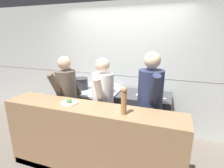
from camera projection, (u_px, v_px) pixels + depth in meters
The scene contains 14 objects.
ground_plane at pixel (99, 165), 2.75m from camera, with size 14.00×14.00×0.00m, color #6B6056.
wall_back_tiled at pixel (124, 68), 3.62m from camera, with size 8.00×0.06×2.60m.
oven_range at pixel (93, 110), 3.67m from camera, with size 1.07×0.71×0.88m.
prep_counter at pixel (143, 118), 3.32m from camera, with size 0.95×0.65×0.91m.
pass_counter at pixel (91, 141), 2.47m from camera, with size 2.52×0.45×1.05m.
stock_pot at pixel (81, 83), 3.63m from camera, with size 0.29×0.29×0.23m.
sauce_pot at pixel (105, 86), 3.43m from camera, with size 0.31×0.31×0.23m.
mixing_bowl_steel at pixel (143, 92), 3.19m from camera, with size 0.26×0.26×0.09m.
chefs_knife at pixel (155, 99), 2.97m from camera, with size 0.30×0.21×0.02m.
plated_dish_main at pixel (69, 102), 2.42m from camera, with size 0.23×0.23×0.08m.
pepper_mill at pixel (124, 100), 2.06m from camera, with size 0.08×0.08×0.34m.
chef_head_cook at pixel (67, 99), 2.99m from camera, with size 0.40×0.72×1.64m.
chef_sous at pixel (103, 104), 2.78m from camera, with size 0.37×0.72×1.65m.
chef_line at pixel (150, 105), 2.55m from camera, with size 0.45×0.76×1.76m.
Camera 1 is at (0.96, -2.09, 1.98)m, focal length 28.00 mm.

